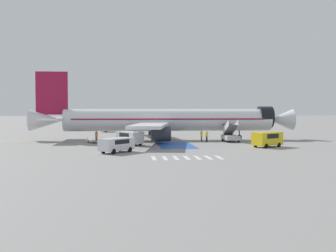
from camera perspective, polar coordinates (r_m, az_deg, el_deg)
The scene contains 21 objects.
ground_plane at distance 68.34m, azimuth 1.47°, elevation -2.05°, with size 600.00×600.00×0.00m, color gray.
apron_leadline_yellow at distance 68.59m, azimuth 0.10°, elevation -2.03°, with size 0.20×79.88×0.01m, color gold.
apron_stand_patch_blue at distance 58.71m, azimuth 1.07°, elevation -2.76°, with size 5.21×12.82×0.01m, color #2856A8.
apron_walkway_bar_0 at distance 42.60m, azimuth -2.08°, elevation -4.68°, with size 0.44×3.60×0.01m, color silver.
apron_walkway_bar_1 at distance 42.69m, azimuth -0.47°, elevation -4.67°, with size 0.44×3.60×0.01m, color silver.
apron_walkway_bar_2 at distance 42.81m, azimuth 1.13°, elevation -4.65°, with size 0.44×3.60×0.01m, color silver.
apron_walkway_bar_3 at distance 42.97m, azimuth 2.73°, elevation -4.62°, with size 0.44×3.60×0.01m, color silver.
apron_walkway_bar_4 at distance 43.16m, azimuth 4.31°, elevation -4.60°, with size 0.44×3.60×0.01m, color silver.
apron_walkway_bar_5 at distance 43.38m, azimuth 5.88°, elevation -4.57°, with size 0.44×3.60×0.01m, color silver.
apron_walkway_bar_6 at distance 43.63m, azimuth 7.43°, elevation -4.54°, with size 0.44×3.60×0.01m, color silver.
airliner at distance 68.36m, azimuth -0.50°, elevation 0.85°, with size 45.87×36.28×11.74m.
boarding_stairs_forward at distance 65.68m, azimuth 9.03°, elevation -1.43°, with size 2.29×5.27×3.67m.
fuel_tanker at distance 95.19m, azimuth -6.97°, elevation 0.13°, with size 9.66×3.16×3.21m.
service_van_0 at distance 58.95m, azimuth -5.60°, elevation -1.59°, with size 4.25×5.40×1.98m.
service_van_1 at distance 48.38m, azimuth -7.46°, elevation -2.57°, with size 4.47×4.74×1.79m.
service_van_2 at distance 56.84m, azimuth 14.22°, elevation -1.73°, with size 4.86×3.99×2.11m.
baggage_cart at distance 63.52m, azimuth -10.61°, elevation -2.19°, with size 2.56×3.00×0.87m.
ground_crew_0 at distance 63.72m, azimuth -1.75°, elevation -1.51°, with size 0.45×0.27×1.66m.
ground_crew_1 at distance 65.59m, azimuth -10.34°, elevation -1.34°, with size 0.46×0.30×1.83m.
ground_crew_2 at distance 64.46m, azimuth 5.65°, elevation -1.38°, with size 0.42×0.49×1.83m.
ground_crew_3 at distance 65.17m, azimuth 4.88°, elevation -1.33°, with size 0.29×0.46×1.83m.
Camera 1 is at (-8.37, -67.63, 5.18)m, focal length 42.00 mm.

